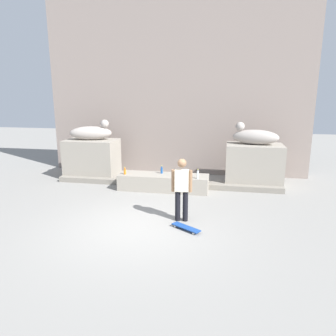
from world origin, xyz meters
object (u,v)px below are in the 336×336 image
(statue_reclining_left, at_px, (92,132))
(statue_reclining_right, at_px, (254,136))
(skateboard, at_px, (186,227))
(bottle_clear, at_px, (198,175))
(bottle_orange, at_px, (125,171))
(bottle_blue, at_px, (162,170))
(skater, at_px, (182,187))

(statue_reclining_left, relative_size, statue_reclining_right, 1.01)
(skateboard, relative_size, bottle_clear, 2.43)
(bottle_orange, relative_size, bottle_clear, 0.79)
(skateboard, xyz_separation_m, bottle_blue, (-1.29, 3.31, 0.59))
(statue_reclining_right, xyz_separation_m, bottle_blue, (-3.14, -0.96, -1.13))
(statue_reclining_right, bearing_deg, skateboard, 75.52)
(statue_reclining_right, xyz_separation_m, bottle_orange, (-4.36, -1.32, -1.14))
(skateboard, bearing_deg, bottle_blue, 144.85)
(statue_reclining_left, xyz_separation_m, bottle_clear, (4.26, -1.43, -1.11))
(skateboard, bearing_deg, bottle_orange, 164.00)
(bottle_orange, xyz_separation_m, bottle_blue, (1.22, 0.36, 0.01))
(bottle_clear, bearing_deg, skater, -95.32)
(skater, relative_size, skateboard, 2.15)
(bottle_orange, xyz_separation_m, bottle_clear, (2.53, -0.10, 0.03))
(statue_reclining_right, distance_m, bottle_blue, 3.48)
(statue_reclining_right, height_order, bottle_clear, statue_reclining_right)
(statue_reclining_right, height_order, bottle_blue, statue_reclining_right)
(statue_reclining_right, bearing_deg, bottle_blue, 25.93)
(statue_reclining_right, height_order, skater, statue_reclining_right)
(statue_reclining_left, bearing_deg, skater, -55.57)
(skater, bearing_deg, skateboard, -75.11)
(bottle_clear, height_order, bottle_blue, bottle_clear)
(statue_reclining_right, height_order, bottle_orange, statue_reclining_right)
(statue_reclining_right, relative_size, bottle_orange, 6.56)
(skateboard, height_order, bottle_blue, bottle_blue)
(statue_reclining_left, relative_size, bottle_clear, 5.26)
(statue_reclining_left, height_order, skater, statue_reclining_left)
(statue_reclining_right, bearing_deg, bottle_orange, 25.84)
(statue_reclining_left, xyz_separation_m, bottle_orange, (1.73, -1.32, -1.14))
(statue_reclining_left, relative_size, bottle_orange, 6.62)
(skater, bearing_deg, statue_reclining_left, 133.33)
(statue_reclining_left, xyz_separation_m, bottle_blue, (2.95, -0.96, -1.13))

